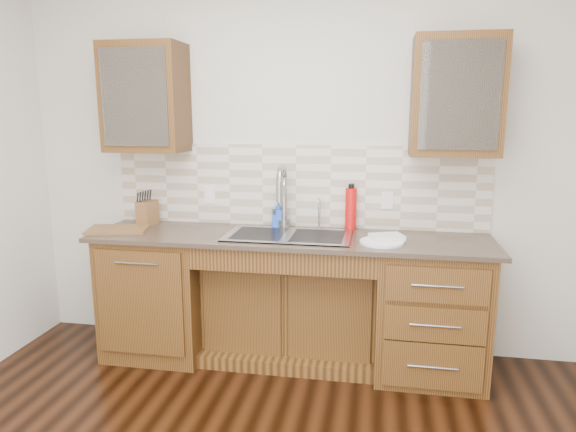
% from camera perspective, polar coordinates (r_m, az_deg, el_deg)
% --- Properties ---
extents(wall_back, '(4.00, 0.10, 2.70)m').
position_cam_1_polar(wall_back, '(3.75, 1.08, 5.69)').
color(wall_back, silver).
rests_on(wall_back, ground).
extents(base_cabinet_left, '(0.70, 0.62, 0.88)m').
position_cam_1_polar(base_cabinet_left, '(3.88, -13.97, -8.24)').
color(base_cabinet_left, '#593014').
rests_on(base_cabinet_left, ground).
extents(base_cabinet_center, '(1.20, 0.44, 0.70)m').
position_cam_1_polar(base_cabinet_center, '(3.73, 0.36, -10.20)').
color(base_cabinet_center, '#593014').
rests_on(base_cabinet_center, ground).
extents(base_cabinet_right, '(0.70, 0.62, 0.88)m').
position_cam_1_polar(base_cabinet_right, '(3.59, 15.47, -10.01)').
color(base_cabinet_right, '#593014').
rests_on(base_cabinet_right, ground).
extents(countertop, '(2.70, 0.65, 0.03)m').
position_cam_1_polar(countertop, '(3.47, 0.07, -2.43)').
color(countertop, '#84705B').
rests_on(countertop, base_cabinet_left).
extents(backsplash, '(2.70, 0.02, 0.59)m').
position_cam_1_polar(backsplash, '(3.71, 0.92, 3.37)').
color(backsplash, beige).
rests_on(backsplash, wall_back).
extents(sink, '(0.84, 0.46, 0.19)m').
position_cam_1_polar(sink, '(3.47, 0.03, -3.61)').
color(sink, '#9E9EA5').
rests_on(sink, countertop).
extents(faucet, '(0.04, 0.04, 0.40)m').
position_cam_1_polar(faucet, '(3.64, -0.42, 1.70)').
color(faucet, '#999993').
rests_on(faucet, countertop).
extents(filter_tap, '(0.02, 0.02, 0.24)m').
position_cam_1_polar(filter_tap, '(3.63, 3.49, 0.36)').
color(filter_tap, '#999993').
rests_on(filter_tap, countertop).
extents(upper_cabinet_left, '(0.55, 0.34, 0.75)m').
position_cam_1_polar(upper_cabinet_left, '(3.83, -15.53, 12.52)').
color(upper_cabinet_left, '#593014').
rests_on(upper_cabinet_left, wall_back).
extents(upper_cabinet_right, '(0.55, 0.34, 0.75)m').
position_cam_1_polar(upper_cabinet_right, '(3.50, 18.17, 12.51)').
color(upper_cabinet_right, '#593014').
rests_on(upper_cabinet_right, wall_back).
extents(outlet_left, '(0.08, 0.01, 0.12)m').
position_cam_1_polar(outlet_left, '(3.87, -8.67, 2.30)').
color(outlet_left, white).
rests_on(outlet_left, backsplash).
extents(outlet_right, '(0.08, 0.01, 0.12)m').
position_cam_1_polar(outlet_right, '(3.66, 10.97, 1.72)').
color(outlet_right, white).
rests_on(outlet_right, backsplash).
extents(soap_bottle, '(0.11, 0.11, 0.20)m').
position_cam_1_polar(soap_bottle, '(3.70, -1.08, 0.29)').
color(soap_bottle, blue).
rests_on(soap_bottle, countertop).
extents(water_bottle, '(0.10, 0.10, 0.30)m').
position_cam_1_polar(water_bottle, '(3.64, 6.99, 0.77)').
color(water_bottle, red).
rests_on(water_bottle, countertop).
extents(plate, '(0.36, 0.36, 0.02)m').
position_cam_1_polar(plate, '(3.31, 10.37, -2.87)').
color(plate, white).
rests_on(plate, countertop).
extents(dish_towel, '(0.24, 0.21, 0.03)m').
position_cam_1_polar(dish_towel, '(3.35, 10.92, -2.31)').
color(dish_towel, silver).
rests_on(dish_towel, plate).
extents(knife_block, '(0.12, 0.17, 0.18)m').
position_cam_1_polar(knife_block, '(3.92, -15.36, 0.35)').
color(knife_block, '#995836').
rests_on(knife_block, countertop).
extents(cutting_board, '(0.46, 0.37, 0.02)m').
position_cam_1_polar(cutting_board, '(3.80, -18.39, -1.41)').
color(cutting_board, brown).
rests_on(cutting_board, countertop).
extents(cup_left_a, '(0.14, 0.14, 0.11)m').
position_cam_1_polar(cup_left_a, '(3.89, -17.25, 11.71)').
color(cup_left_a, white).
rests_on(cup_left_a, upper_cabinet_left).
extents(cup_left_b, '(0.10, 0.10, 0.08)m').
position_cam_1_polar(cup_left_b, '(3.80, -14.27, 11.71)').
color(cup_left_b, white).
rests_on(cup_left_b, upper_cabinet_left).
extents(cup_right_a, '(0.13, 0.13, 0.09)m').
position_cam_1_polar(cup_right_a, '(3.49, 16.55, 11.69)').
color(cup_right_a, white).
rests_on(cup_right_a, upper_cabinet_right).
extents(cup_right_b, '(0.13, 0.13, 0.09)m').
position_cam_1_polar(cup_right_b, '(3.51, 19.22, 11.57)').
color(cup_right_b, white).
rests_on(cup_right_b, upper_cabinet_right).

